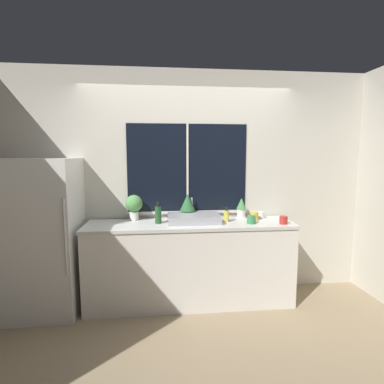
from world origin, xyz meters
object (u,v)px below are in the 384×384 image
Objects in this scene: bottle_tall at (158,214)px; mug_yellow at (254,216)px; refrigerator at (43,236)px; sink at (194,218)px; soap_bottle at (226,216)px; potted_plant_center at (188,204)px; mug_white at (261,215)px; mug_green at (251,220)px; potted_plant_left at (134,205)px; mug_red at (283,220)px; potted_plant_right at (241,207)px.

mug_yellow is at bearing 3.09° from bottle_tall.
sink is (1.63, 0.05, 0.15)m from refrigerator.
bottle_tall reaches higher than soap_bottle.
potted_plant_center reaches higher than bottle_tall.
sink is at bearing -170.83° from mug_white.
mug_green is (0.68, -0.32, -0.13)m from potted_plant_center.
sink is 0.41m from bottle_tall.
potted_plant_left is 3.71× the size of mug_white.
refrigerator is 5.47× the size of potted_plant_center.
bottle_tall is 2.79× the size of mug_red.
mug_green is at bearing 170.92° from mug_red.
bottle_tall is 1.04m from mug_green.
bottle_tall is at bearing -176.28° from sink.
mug_green is at bearing -24.72° from potted_plant_center.
potted_plant_center is at bearing 30.46° from bottle_tall.
bottle_tall is (1.23, 0.02, 0.21)m from refrigerator.
soap_bottle is (0.43, -0.20, -0.11)m from potted_plant_center.
potted_plant_left is at bearing 166.51° from mug_green.
mug_white is at bearing -2.83° from potted_plant_center.
potted_plant_right reaches higher than mug_red.
sink is 1.96× the size of potted_plant_left.
potted_plant_right reaches higher than mug_white.
potted_plant_left is at bearing 13.29° from refrigerator.
bottle_tall reaches higher than mug_yellow.
bottle_tall is 1.24m from mug_white.
mug_green is at bearing -84.70° from potted_plant_right.
potted_plant_left is 0.36m from bottle_tall.
bottle_tall is at bearing -176.91° from mug_yellow.
mug_green is (0.63, -0.14, -0.00)m from sink.
refrigerator reaches higher than mug_white.
sink is at bearing -177.26° from mug_yellow.
refrigerator is 2.85× the size of sink.
refrigerator is 17.37× the size of mug_green.
refrigerator is 20.71× the size of mug_white.
potted_plant_left is at bearing 174.16° from mug_yellow.
mug_red is at bearing -65.62° from mug_white.
potted_plant_left is (-0.68, 0.18, 0.14)m from sink.
sink is 0.65m from mug_green.
mug_red is (2.61, -0.15, 0.15)m from refrigerator.
mug_white is (-0.15, 0.33, -0.01)m from mug_red.
bottle_tall reaches higher than mug_red.
mug_red is (0.61, -0.17, -0.03)m from soap_bottle.
soap_bottle reaches higher than mug_green.
soap_bottle is at bearing -170.92° from mug_yellow.
bottle_tall is (0.28, -0.20, -0.08)m from potted_plant_left.
potted_plant_left is at bearing 180.00° from potted_plant_center.
sink is 0.63m from potted_plant_right.
mug_red is at bearing -12.58° from potted_plant_left.
soap_bottle reaches higher than mug_white.
mug_white is at bearing 53.55° from mug_green.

